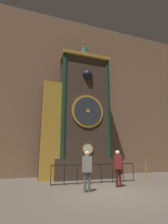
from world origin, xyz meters
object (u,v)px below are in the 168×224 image
(clock_tower, at_px, (79,115))
(visitor_near, at_px, (87,167))
(stanchion_post, at_px, (146,175))
(visitor_far, at_px, (118,165))

(clock_tower, height_order, visitor_near, clock_tower)
(stanchion_post, bearing_deg, visitor_far, -156.41)
(visitor_near, bearing_deg, visitor_far, 8.55)
(clock_tower, height_order, stanchion_post, clock_tower)
(visitor_near, relative_size, stanchion_post, 1.58)
(visitor_near, height_order, visitor_far, visitor_far)
(visitor_near, distance_m, visitor_far, 1.84)
(visitor_near, xyz_separation_m, stanchion_post, (4.12, 1.58, -0.64))
(visitor_far, bearing_deg, stanchion_post, 26.81)
(clock_tower, xyz_separation_m, stanchion_post, (3.32, -2.25, -3.69))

